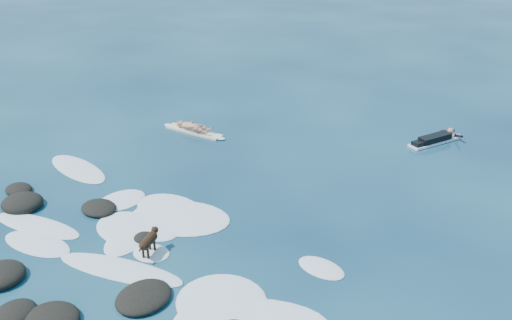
% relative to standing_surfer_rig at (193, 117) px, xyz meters
% --- Properties ---
extents(ground, '(160.00, 160.00, 0.00)m').
position_rel_standing_surfer_rig_xyz_m(ground, '(3.57, -7.10, -0.72)').
color(ground, '#0A2642').
rests_on(ground, ground).
extents(reef_rocks, '(12.97, 6.32, 0.52)m').
position_rel_standing_surfer_rig_xyz_m(reef_rocks, '(1.22, -9.94, -0.62)').
color(reef_rocks, black).
rests_on(reef_rocks, ground).
extents(breaking_foam, '(13.20, 7.61, 0.12)m').
position_rel_standing_surfer_rig_xyz_m(breaking_foam, '(2.99, -7.73, -0.71)').
color(breaking_foam, white).
rests_on(breaking_foam, ground).
extents(standing_surfer_rig, '(3.21, 0.89, 1.82)m').
position_rel_standing_surfer_rig_xyz_m(standing_surfer_rig, '(0.00, 0.00, 0.00)').
color(standing_surfer_rig, '#FAE8C8').
rests_on(standing_surfer_rig, ground).
extents(paddling_surfer_rig, '(2.00, 2.43, 0.47)m').
position_rel_standing_surfer_rig_xyz_m(paddling_surfer_rig, '(9.58, 3.10, -0.56)').
color(paddling_surfer_rig, white).
rests_on(paddling_surfer_rig, ground).
extents(dog, '(0.37, 1.15, 0.73)m').
position_rel_standing_surfer_rig_xyz_m(dog, '(3.30, -8.31, -0.24)').
color(dog, black).
rests_on(dog, ground).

